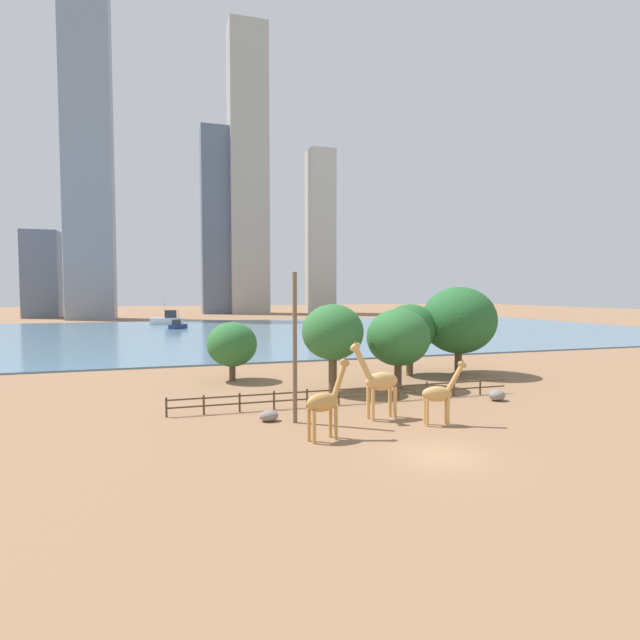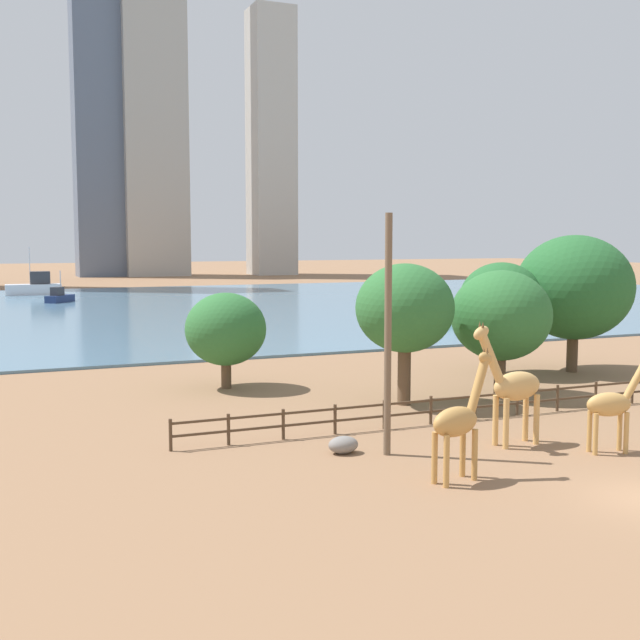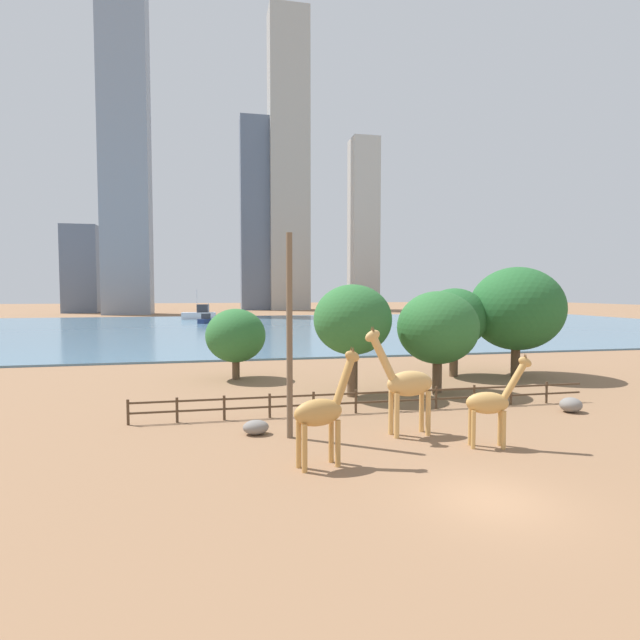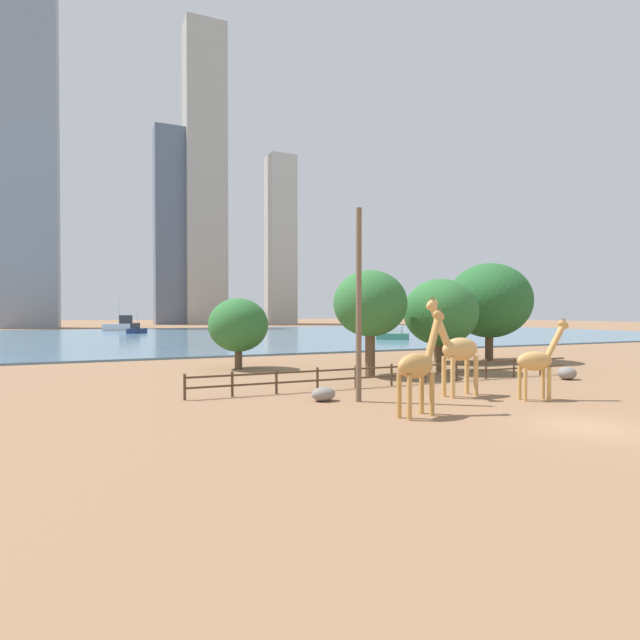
% 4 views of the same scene
% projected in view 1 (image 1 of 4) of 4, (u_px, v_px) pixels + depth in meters
% --- Properties ---
extents(ground_plane, '(400.00, 400.00, 0.00)m').
position_uv_depth(ground_plane, '(232.00, 332.00, 101.10)').
color(ground_plane, '#8C6647').
extents(harbor_water, '(180.00, 86.00, 0.20)m').
position_uv_depth(harbor_water, '(234.00, 333.00, 98.23)').
color(harbor_water, slate).
rests_on(harbor_water, ground).
extents(giraffe_tall, '(3.51, 1.10, 5.17)m').
position_uv_depth(giraffe_tall, '(379.00, 381.00, 31.87)').
color(giraffe_tall, tan).
rests_on(giraffe_tall, ground).
extents(giraffe_companion, '(2.90, 1.26, 4.59)m').
position_uv_depth(giraffe_companion, '(325.00, 402.00, 27.35)').
color(giraffe_companion, '#C18C47').
rests_on(giraffe_companion, ground).
extents(giraffe_young, '(2.85, 1.21, 4.08)m').
position_uv_depth(giraffe_young, '(439.00, 394.00, 30.42)').
color(giraffe_young, tan).
rests_on(giraffe_young, ground).
extents(utility_pole, '(0.28, 0.28, 9.37)m').
position_uv_depth(utility_pole, '(295.00, 348.00, 30.82)').
color(utility_pole, brown).
rests_on(utility_pole, ground).
extents(boulder_near_fence, '(1.23, 1.09, 0.82)m').
position_uv_depth(boulder_near_fence, '(497.00, 395.00, 37.36)').
color(boulder_near_fence, gray).
rests_on(boulder_near_fence, ground).
extents(boulder_by_pole, '(1.22, 0.91, 0.68)m').
position_uv_depth(boulder_by_pole, '(269.00, 416.00, 31.41)').
color(boulder_by_pole, gray).
rests_on(boulder_by_pole, ground).
extents(enclosure_fence, '(26.12, 0.14, 1.30)m').
position_uv_depth(enclosure_fence, '(347.00, 394.00, 36.13)').
color(enclosure_fence, '#4C3826').
rests_on(enclosure_fence, ground).
extents(tree_left_large, '(4.98, 4.98, 7.17)m').
position_uv_depth(tree_left_large, '(333.00, 332.00, 40.12)').
color(tree_left_large, brown).
rests_on(tree_left_large, ground).
extents(tree_center_broad, '(7.29, 7.29, 8.65)m').
position_uv_depth(tree_center_broad, '(459.00, 320.00, 49.04)').
color(tree_center_broad, brown).
rests_on(tree_center_broad, ground).
extents(tree_right_tall, '(4.55, 4.55, 5.41)m').
position_uv_depth(tree_right_tall, '(232.00, 344.00, 45.57)').
color(tree_right_tall, brown).
rests_on(tree_right_tall, ground).
extents(tree_left_small, '(5.17, 5.17, 6.97)m').
position_uv_depth(tree_left_small, '(410.00, 328.00, 48.43)').
color(tree_left_small, brown).
rests_on(tree_left_small, ground).
extents(tree_right_small, '(5.34, 5.34, 6.75)m').
position_uv_depth(tree_right_small, '(398.00, 337.00, 41.90)').
color(tree_right_small, brown).
rests_on(tree_right_small, ground).
extents(boat_ferry, '(7.87, 2.94, 7.04)m').
position_uv_depth(boat_ferry, '(167.00, 319.00, 122.93)').
color(boat_ferry, silver).
rests_on(boat_ferry, harbor_water).
extents(boat_sailboat, '(4.09, 4.65, 4.13)m').
position_uv_depth(boat_sailboat, '(178.00, 325.00, 107.79)').
color(boat_sailboat, navy).
rests_on(boat_sailboat, harbor_water).
extents(boat_barge, '(4.45, 4.48, 4.18)m').
position_uv_depth(boat_barge, '(402.00, 337.00, 80.31)').
color(boat_barge, '#337259').
rests_on(boat_barge, harbor_water).
extents(skyline_tower_needle, '(13.28, 10.20, 98.62)m').
position_uv_depth(skyline_tower_needle, '(88.00, 151.00, 145.60)').
color(skyline_tower_needle, gray).
rests_on(skyline_tower_needle, ground).
extents(skyline_block_central, '(9.73, 9.70, 61.82)m').
position_uv_depth(skyline_block_central, '(320.00, 232.00, 190.90)').
color(skyline_block_central, '#B7B2A8').
rests_on(skyline_block_central, ground).
extents(skyline_tower_glass, '(14.17, 11.08, 106.64)m').
position_uv_depth(skyline_tower_glass, '(248.00, 171.00, 186.57)').
color(skyline_tower_glass, '#ADA89E').
rests_on(skyline_tower_glass, ground).
extents(skyline_block_left, '(14.19, 8.65, 68.60)m').
position_uv_depth(skyline_block_left, '(221.00, 222.00, 185.87)').
color(skyline_block_left, slate).
rests_on(skyline_block_left, ground).
extents(skyline_block_right, '(10.45, 8.39, 27.21)m').
position_uv_depth(skyline_block_right, '(42.00, 274.00, 156.10)').
color(skyline_block_right, slate).
rests_on(skyline_block_right, ground).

